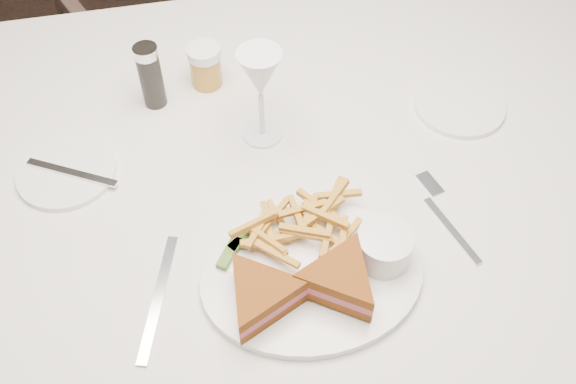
{
  "coord_description": "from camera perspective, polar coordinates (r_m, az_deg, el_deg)",
  "views": [
    {
      "loc": [
        -0.01,
        -0.91,
        1.54
      ],
      "look_at": [
        0.16,
        -0.33,
        0.8
      ],
      "focal_mm": 40.0,
      "sensor_mm": 36.0,
      "label": 1
    }
  ],
  "objects": [
    {
      "name": "chair_far",
      "position": [
        1.94,
        -7.47,
        10.92
      ],
      "size": [
        0.74,
        0.72,
        0.61
      ],
      "primitive_type": "imported",
      "rotation": [
        0.0,
        0.0,
        3.46
      ],
      "color": "#48352C",
      "rests_on": "ground"
    },
    {
      "name": "table_setting",
      "position": [
        0.95,
        -0.05,
        -1.53
      ],
      "size": [
        0.84,
        0.63,
        0.18
      ],
      "color": "white",
      "rests_on": "table"
    },
    {
      "name": "ground",
      "position": [
        1.79,
        -7.99,
        -9.46
      ],
      "size": [
        5.0,
        5.0,
        0.0
      ],
      "primitive_type": "plane",
      "color": "black",
      "rests_on": "ground"
    },
    {
      "name": "table",
      "position": [
        1.34,
        -0.6,
        -9.92
      ],
      "size": [
        1.72,
        1.21,
        0.75
      ],
      "primitive_type": "cube",
      "rotation": [
        0.0,
        0.0,
        -0.07
      ],
      "color": "silver",
      "rests_on": "ground"
    }
  ]
}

